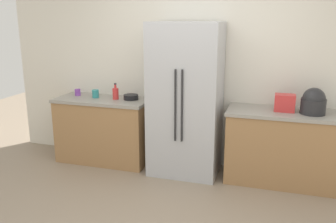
# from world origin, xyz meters

# --- Properties ---
(kitchen_back_panel) EXTENTS (5.47, 0.10, 2.75)m
(kitchen_back_panel) POSITION_xyz_m (0.00, 1.73, 1.38)
(kitchen_back_panel) COLOR silver
(kitchen_back_panel) RESTS_ON ground_plane
(counter_left) EXTENTS (1.28, 0.59, 0.88)m
(counter_left) POSITION_xyz_m (-1.26, 1.39, 0.44)
(counter_left) COLOR #9E7247
(counter_left) RESTS_ON ground_plane
(counter_right) EXTENTS (1.49, 0.59, 0.88)m
(counter_right) POSITION_xyz_m (1.18, 1.39, 0.44)
(counter_right) COLOR #9E7247
(counter_right) RESTS_ON ground_plane
(refrigerator) EXTENTS (0.86, 0.65, 1.90)m
(refrigerator) POSITION_xyz_m (-0.10, 1.35, 0.95)
(refrigerator) COLOR #B2B5BA
(refrigerator) RESTS_ON ground_plane
(toaster) EXTENTS (0.23, 0.17, 0.20)m
(toaster) POSITION_xyz_m (1.08, 1.40, 0.98)
(toaster) COLOR red
(toaster) RESTS_ON counter_right
(rice_cooker) EXTENTS (0.28, 0.28, 0.30)m
(rice_cooker) POSITION_xyz_m (1.39, 1.37, 1.02)
(rice_cooker) COLOR #262628
(rice_cooker) RESTS_ON counter_right
(bottle_a) EXTENTS (0.08, 0.08, 0.22)m
(bottle_a) POSITION_xyz_m (-1.07, 1.40, 0.97)
(bottle_a) COLOR red
(bottle_a) RESTS_ON counter_left
(cup_a) EXTENTS (0.09, 0.09, 0.11)m
(cup_a) POSITION_xyz_m (-1.37, 1.41, 0.94)
(cup_a) COLOR teal
(cup_a) RESTS_ON counter_left
(cup_b) EXTENTS (0.08, 0.08, 0.09)m
(cup_b) POSITION_xyz_m (-1.68, 1.47, 0.93)
(cup_b) COLOR purple
(cup_b) RESTS_ON counter_left
(bowl_a) EXTENTS (0.20, 0.20, 0.07)m
(bowl_a) POSITION_xyz_m (-0.87, 1.45, 0.92)
(bowl_a) COLOR black
(bowl_a) RESTS_ON counter_left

